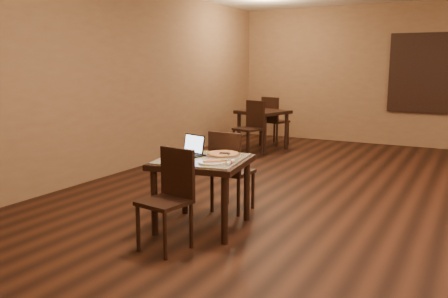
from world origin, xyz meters
The scene contains 16 objects.
ground centered at (0.00, 0.00, 0.00)m, with size 10.00×10.00×0.00m, color black.
wall_back centered at (0.00, 5.00, 1.50)m, with size 8.00×0.02×3.00m, color brown.
wall_left centered at (-4.00, 0.00, 1.50)m, with size 0.02×10.00×3.00m, color brown.
tiled_table centered at (-1.45, -1.50, 0.66)m, with size 1.05×1.05×0.76m.
chair_main_near centered at (-1.43, -2.12, 0.54)m, with size 0.47×0.47×0.95m.
chair_main_far centered at (-1.45, -0.89, 0.55)m, with size 0.44×0.44×0.97m.
laptop centered at (-1.65, -1.40, 0.82)m, with size 0.36×0.32×0.21m.
plate centered at (-1.23, -1.68, 0.77)m, with size 0.28×0.28×0.02m, color white.
pizza_slice centered at (-1.23, -1.68, 0.79)m, with size 0.21×0.21×0.02m, color beige, non-canonical shape.
pizza_pan centered at (-1.33, -1.26, 0.77)m, with size 0.39×0.39×0.01m, color silver.
pizza_whole centered at (-1.33, -1.26, 0.78)m, with size 0.34×0.34×0.02m.
spatula centered at (-1.31, -1.28, 0.79)m, with size 0.10×0.25×0.01m, color silver.
napkin_roll centered at (-1.05, -1.64, 0.78)m, with size 0.05×0.18×0.04m.
other_table_b centered at (-2.79, 3.15, 0.67)m, with size 1.07×1.07×0.81m.
other_table_b_chair_near centered at (-2.77, 2.54, 0.59)m, with size 0.56×0.56×1.04m.
other_table_b_chair_far centered at (-2.82, 3.76, 0.59)m, with size 0.56×0.56×1.04m.
Camera 1 is at (1.08, -5.70, 1.74)m, focal length 38.00 mm.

